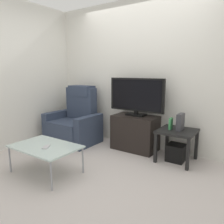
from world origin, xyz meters
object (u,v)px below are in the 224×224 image
(tv_stand, at_px, (135,133))
(recliner_armchair, at_px, (75,122))
(book_upright, at_px, (171,124))
(side_table, at_px, (177,135))
(cell_phone, at_px, (46,147))
(subwoofer_box, at_px, (176,153))
(coffee_table, at_px, (45,147))
(game_console, at_px, (180,122))
(television, at_px, (136,96))

(tv_stand, bearing_deg, recliner_armchair, -168.80)
(recliner_armchair, bearing_deg, book_upright, -6.60)
(side_table, xyz_separation_m, book_upright, (-0.10, -0.02, 0.17))
(cell_phone, bearing_deg, book_upright, 18.37)
(book_upright, relative_size, cell_phone, 1.15)
(subwoofer_box, relative_size, coffee_table, 0.29)
(book_upright, xyz_separation_m, game_console, (0.14, 0.03, 0.04))
(cell_phone, bearing_deg, coffee_table, 117.98)
(side_table, height_order, coffee_table, side_table)
(recliner_armchair, height_order, subwoofer_box, recliner_armchair)
(subwoofer_box, relative_size, game_console, 1.04)
(recliner_armchair, relative_size, side_table, 2.00)
(recliner_armchair, distance_m, game_console, 2.03)
(tv_stand, bearing_deg, side_table, -6.35)
(television, distance_m, coffee_table, 1.70)
(cell_phone, bearing_deg, game_console, 15.88)
(recliner_armchair, height_order, game_console, recliner_armchair)
(subwoofer_box, xyz_separation_m, cell_phone, (-1.27, -1.42, 0.26))
(subwoofer_box, height_order, cell_phone, cell_phone)
(subwoofer_box, relative_size, cell_phone, 1.74)
(side_table, bearing_deg, coffee_table, -133.73)
(recliner_armchair, height_order, side_table, recliner_armchair)
(side_table, xyz_separation_m, coffee_table, (-1.33, -1.39, -0.05))
(book_upright, xyz_separation_m, coffee_table, (-1.23, -1.37, -0.22))
(television, relative_size, game_console, 3.98)
(tv_stand, height_order, book_upright, book_upright)
(subwoofer_box, xyz_separation_m, coffee_table, (-1.33, -1.39, 0.23))
(recliner_armchair, bearing_deg, side_table, -6.23)
(side_table, relative_size, book_upright, 3.12)
(television, height_order, side_table, television)
(subwoofer_box, relative_size, book_upright, 1.51)
(side_table, bearing_deg, game_console, 15.95)
(side_table, xyz_separation_m, game_console, (0.04, 0.01, 0.21))
(side_table, height_order, cell_phone, side_table)
(side_table, relative_size, game_console, 2.14)
(side_table, height_order, game_console, game_console)
(coffee_table, xyz_separation_m, cell_phone, (0.06, -0.03, 0.03))
(tv_stand, xyz_separation_m, coffee_table, (-0.56, -1.47, 0.05))
(subwoofer_box, distance_m, coffee_table, 1.93)
(game_console, bearing_deg, coffee_table, -134.27)
(television, relative_size, book_upright, 5.80)
(television, bearing_deg, subwoofer_box, -7.73)
(television, relative_size, cell_phone, 6.69)
(recliner_armchair, height_order, book_upright, recliner_armchair)
(book_upright, distance_m, cell_phone, 1.84)
(tv_stand, distance_m, coffee_table, 1.58)
(game_console, distance_m, cell_phone, 1.95)
(tv_stand, distance_m, side_table, 0.78)
(recliner_armchair, height_order, cell_phone, recliner_armchair)
(book_upright, distance_m, coffee_table, 1.85)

